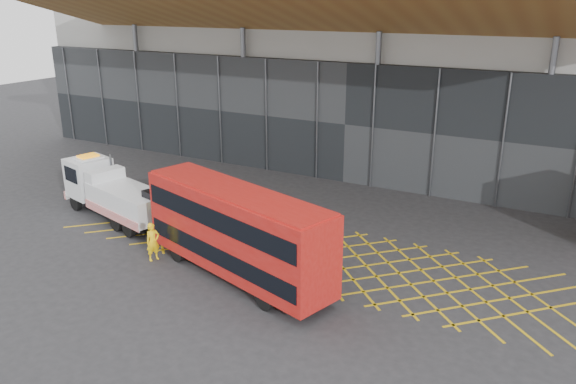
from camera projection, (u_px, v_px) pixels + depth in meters
The scene contains 6 objects.
ground_plane at pixel (226, 234), 30.05m from camera, with size 120.00×120.00×0.00m, color #27282A.
road_markings at pixel (320, 255), 27.53m from camera, with size 27.96×7.16×0.01m.
construction_building at pixel (384, 40), 41.54m from camera, with size 55.00×23.97×18.00m.
recovery_truck at pixel (113, 192), 31.73m from camera, with size 9.52×4.30×3.33m.
bus_towed at pixel (236, 229), 24.67m from camera, with size 10.45×5.26×4.16m.
worker at pixel (153, 242), 26.76m from camera, with size 0.69×0.45×1.88m, color yellow.
Camera 1 is at (16.10, -22.74, 11.94)m, focal length 35.00 mm.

